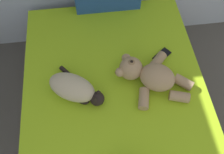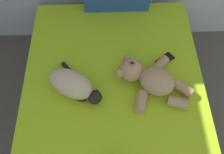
{
  "view_description": "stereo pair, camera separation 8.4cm",
  "coord_description": "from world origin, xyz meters",
  "px_view_note": "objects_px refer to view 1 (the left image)",
  "views": [
    {
      "loc": [
        1.37,
        2.57,
        2.05
      ],
      "look_at": [
        1.47,
        3.41,
        0.56
      ],
      "focal_mm": 37.77,
      "sensor_mm": 36.0,
      "label": 1
    },
    {
      "loc": [
        1.45,
        2.57,
        2.05
      ],
      "look_at": [
        1.47,
        3.41,
        0.56
      ],
      "focal_mm": 37.77,
      "sensor_mm": 36.0,
      "label": 2
    }
  ],
  "objects_px": {
    "cell_phone": "(162,55)",
    "teddy_bear": "(149,75)",
    "cat": "(75,88)",
    "bed": "(117,118)"
  },
  "relations": [
    {
      "from": "cat",
      "to": "teddy_bear",
      "type": "height_order",
      "value": "teddy_bear"
    },
    {
      "from": "bed",
      "to": "cat",
      "type": "bearing_deg",
      "value": 155.89
    },
    {
      "from": "bed",
      "to": "cell_phone",
      "type": "relative_size",
      "value": 12.6
    },
    {
      "from": "teddy_bear",
      "to": "cell_phone",
      "type": "height_order",
      "value": "teddy_bear"
    },
    {
      "from": "bed",
      "to": "teddy_bear",
      "type": "distance_m",
      "value": 0.46
    },
    {
      "from": "cell_phone",
      "to": "teddy_bear",
      "type": "bearing_deg",
      "value": -126.82
    },
    {
      "from": "bed",
      "to": "cell_phone",
      "type": "bearing_deg",
      "value": 42.2
    },
    {
      "from": "cat",
      "to": "teddy_bear",
      "type": "xyz_separation_m",
      "value": [
        0.53,
        0.04,
        0.01
      ]
    },
    {
      "from": "bed",
      "to": "teddy_bear",
      "type": "height_order",
      "value": "teddy_bear"
    },
    {
      "from": "cat",
      "to": "cell_phone",
      "type": "bearing_deg",
      "value": 19.21
    }
  ]
}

